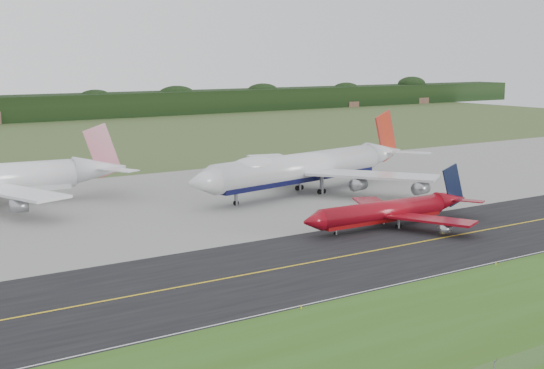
{
  "coord_description": "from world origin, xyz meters",
  "views": [
    {
      "loc": [
        -85.79,
        -93.19,
        31.05
      ],
      "look_at": [
        -8.94,
        22.0,
        7.35
      ],
      "focal_mm": 50.0,
      "sensor_mm": 36.0,
      "label": 1
    }
  ],
  "objects": [
    {
      "name": "edge_marker_center",
      "position": [
        3.1,
        -20.5,
        0.25
      ],
      "size": [
        0.16,
        0.16,
        0.5
      ],
      "primitive_type": "cylinder",
      "color": "yellow",
      "rests_on": "ground"
    },
    {
      "name": "apron",
      "position": [
        0.0,
        51.0,
        0.01
      ],
      "size": [
        400.0,
        78.0,
        0.01
      ],
      "primitive_type": "cube",
      "color": "gray",
      "rests_on": "ground"
    },
    {
      "name": "taxiway",
      "position": [
        0.0,
        -4.0,
        0.01
      ],
      "size": [
        400.0,
        32.0,
        0.02
      ],
      "primitive_type": "cube",
      "color": "black",
      "rests_on": "ground"
    },
    {
      "name": "taxiway_edge_line",
      "position": [
        0.0,
        -19.5,
        0.03
      ],
      "size": [
        400.0,
        0.25,
        0.0
      ],
      "primitive_type": "cube",
      "color": "silver",
      "rests_on": "taxiway"
    },
    {
      "name": "ground",
      "position": [
        0.0,
        0.0,
        0.0
      ],
      "size": [
        600.0,
        600.0,
        0.0
      ],
      "primitive_type": "plane",
      "color": "#3A5025",
      "rests_on": "ground"
    },
    {
      "name": "edge_marker_left",
      "position": [
        -32.94,
        -20.5,
        0.25
      ],
      "size": [
        0.16,
        0.16,
        0.5
      ],
      "primitive_type": "cylinder",
      "color": "yellow",
      "rests_on": "ground"
    },
    {
      "name": "jet_ba_747",
      "position": [
        15.15,
        44.12,
        5.94
      ],
      "size": [
        69.14,
        56.52,
        17.45
      ],
      "color": "silver",
      "rests_on": "ground"
    },
    {
      "name": "taxiway_centreline",
      "position": [
        0.0,
        -4.0,
        0.03
      ],
      "size": [
        400.0,
        0.4,
        0.0
      ],
      "primitive_type": "cube",
      "color": "yellow",
      "rests_on": "taxiway"
    },
    {
      "name": "jet_red_737",
      "position": [
        7.79,
        7.77,
        2.88
      ],
      "size": [
        38.44,
        31.45,
        10.41
      ],
      "color": "maroon",
      "rests_on": "ground"
    }
  ]
}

